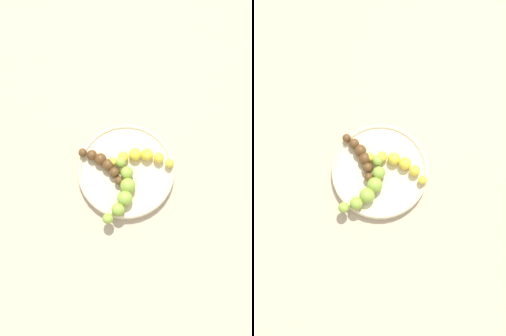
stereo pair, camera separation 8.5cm
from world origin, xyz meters
The scene contains 5 objects.
ground_plane centered at (0.00, 0.00, 0.00)m, with size 2.40×2.40×0.00m, color tan.
fruit_bowl centered at (0.00, 0.00, 0.01)m, with size 0.22×0.22×0.02m.
banana_green centered at (-0.04, 0.04, 0.04)m, with size 0.10×0.13×0.03m.
banana_yellow centered at (0.00, -0.04, 0.03)m, with size 0.11×0.12×0.03m.
banana_overripe centered at (0.04, 0.03, 0.03)m, with size 0.12×0.05×0.03m.
Camera 2 is at (-0.21, 0.07, 0.86)m, focal length 40.74 mm.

